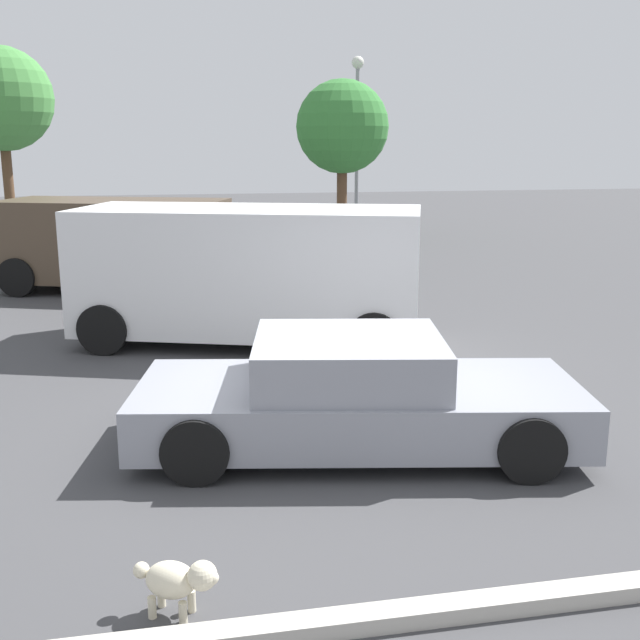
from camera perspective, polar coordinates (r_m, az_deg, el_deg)
name	(u,v)px	position (r m, az deg, el deg)	size (l,w,h in m)	color
ground_plane	(333,439)	(8.33, 0.97, -8.78)	(80.00, 80.00, 0.00)	#424244
sedan_foreground	(356,396)	(7.95, 2.65, -5.66)	(4.75, 2.59, 1.18)	gray
dog	(178,580)	(5.47, -10.47, -18.36)	(0.56, 0.39, 0.43)	beige
van_white	(249,270)	(12.05, -5.27, 3.67)	(5.61, 3.63, 2.11)	white
suv_dark	(114,241)	(16.89, -15.00, 5.64)	(5.02, 3.44, 1.91)	#4C3D2D
pedestrian	(297,249)	(15.96, -1.74, 5.27)	(0.57, 0.29, 1.59)	gray
parking_curb	(437,611)	(5.52, 8.62, -20.51)	(9.79, 0.20, 0.12)	#B7B2A8
light_post_far	(357,112)	(28.70, 2.77, 15.11)	(0.44, 0.44, 6.05)	gray
tree_back_left	(1,100)	(28.07, -22.51, 14.82)	(3.36, 3.36, 6.14)	brown
tree_back_right	(342,127)	(25.51, 1.66, 14.05)	(2.98, 2.98, 5.06)	brown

